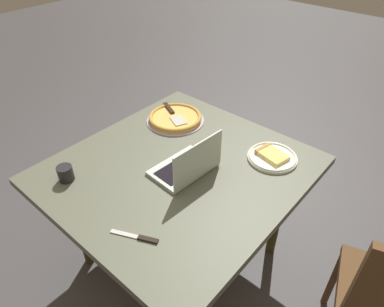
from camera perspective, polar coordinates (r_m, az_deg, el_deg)
ground_plane at (r=2.22m, az=-1.77°, el=-16.40°), size 12.00×12.00×0.00m
dining_table at (r=1.75m, az=-2.16°, el=-3.93°), size 1.18×1.11×0.70m
laptop at (r=1.64m, az=-0.74°, el=-2.07°), size 0.32×0.23×0.21m
pizza_plate at (r=1.79m, az=13.09°, el=-0.48°), size 0.25×0.25×0.04m
pizza_tray at (r=2.04m, az=-2.79°, el=5.89°), size 0.34×0.34×0.04m
table_knife at (r=1.41m, az=-8.73°, el=-13.54°), size 0.10×0.19×0.01m
drink_cup at (r=1.71m, az=-20.17°, el=-3.07°), size 0.07×0.07×0.08m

